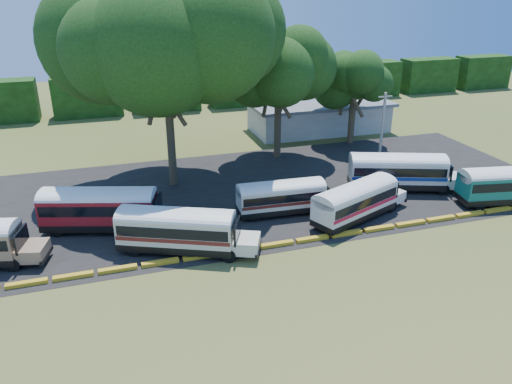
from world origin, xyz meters
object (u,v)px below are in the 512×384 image
object	(u,v)px
tree_west	(164,40)
bus_cream_west	(179,228)
bus_white_red	(357,199)
bus_red	(102,207)
bus_teal	(510,183)

from	to	relation	value
tree_west	bus_cream_west	bearing A→B (deg)	-96.74
bus_white_red	tree_west	distance (m)	22.41
bus_red	bus_cream_west	xyz separation A→B (m)	(5.40, -5.46, -0.13)
bus_cream_west	bus_white_red	distance (m)	15.36
bus_cream_west	bus_teal	distance (m)	30.31
bus_teal	tree_west	distance (m)	34.14
bus_white_red	bus_teal	size ratio (longest dim) A/B	0.95
bus_red	bus_cream_west	distance (m)	7.68
bus_red	tree_west	bearing A→B (deg)	66.85
bus_cream_west	tree_west	bearing A→B (deg)	107.69
bus_cream_west	bus_teal	world-z (taller)	bus_cream_west
bus_red	bus_cream_west	bearing A→B (deg)	-28.33
bus_red	bus_teal	world-z (taller)	bus_red
bus_teal	bus_cream_west	bearing A→B (deg)	-170.10
bus_cream_west	bus_teal	size ratio (longest dim) A/B	0.99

